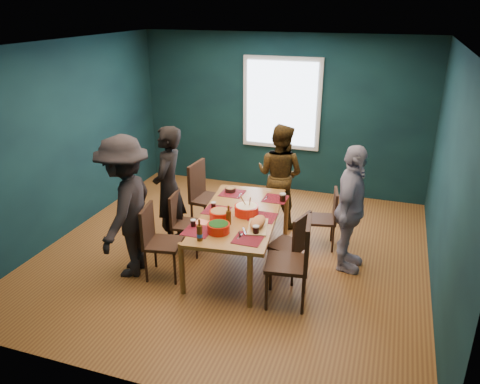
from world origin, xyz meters
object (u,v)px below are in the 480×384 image
(chair_right_mid, at_px, (294,241))
(person_far_left, at_px, (169,188))
(person_right, at_px, (350,209))
(chair_left_near, at_px, (156,236))
(person_near_left, at_px, (126,207))
(chair_left_far, at_px, (204,192))
(dining_table, at_px, (239,219))
(chair_right_near, at_px, (296,256))
(person_back, at_px, (280,175))
(chair_left_mid, at_px, (182,218))
(bowl_salad, at_px, (220,214))
(cutting_board, at_px, (258,223))
(chair_right_far, at_px, (328,214))
(bowl_dumpling, at_px, (246,210))
(bowl_herbs, at_px, (219,228))

(chair_right_mid, relative_size, person_far_left, 0.51)
(person_far_left, bearing_deg, person_right, 86.32)
(chair_left_near, distance_m, person_near_left, 0.50)
(chair_right_mid, bearing_deg, chair_left_far, 167.59)
(chair_left_far, distance_m, person_far_left, 0.68)
(dining_table, xyz_separation_m, chair_right_near, (0.86, -0.62, -0.04))
(person_back, bearing_deg, person_far_left, 57.27)
(chair_left_mid, bearing_deg, person_right, 1.03)
(person_right, xyz_separation_m, bowl_salad, (-1.49, -0.54, -0.05))
(chair_left_far, distance_m, person_right, 2.16)
(person_back, bearing_deg, person_right, 151.33)
(chair_right_mid, bearing_deg, chair_left_mid, -169.43)
(chair_right_near, xyz_separation_m, bowl_salad, (-1.04, 0.41, 0.17))
(dining_table, distance_m, person_right, 1.37)
(person_right, relative_size, person_near_left, 0.92)
(chair_left_near, xyz_separation_m, person_right, (2.18, 0.93, 0.27))
(chair_left_near, distance_m, chair_right_mid, 1.66)
(chair_left_far, bearing_deg, cutting_board, -38.36)
(dining_table, bearing_deg, person_back, 76.27)
(person_back, distance_m, cutting_board, 1.66)
(chair_right_far, height_order, bowl_salad, chair_right_far)
(chair_right_mid, distance_m, chair_right_near, 0.53)
(person_near_left, bearing_deg, person_far_left, 158.36)
(bowl_salad, bearing_deg, person_near_left, -158.63)
(chair_right_mid, height_order, bowl_dumpling, bowl_dumpling)
(chair_left_far, bearing_deg, bowl_dumpling, -35.35)
(chair_left_near, relative_size, chair_right_near, 0.90)
(chair_right_mid, distance_m, person_far_left, 1.84)
(dining_table, xyz_separation_m, bowl_salad, (-0.18, -0.21, 0.12))
(chair_right_far, distance_m, bowl_salad, 1.57)
(chair_right_far, bearing_deg, bowl_herbs, -139.15)
(chair_right_far, xyz_separation_m, person_near_left, (-2.22, -1.42, 0.39))
(chair_right_near, height_order, person_back, person_back)
(chair_left_mid, distance_m, person_far_left, 0.44)
(person_far_left, bearing_deg, bowl_salad, 58.97)
(chair_left_near, height_order, cutting_board, chair_left_near)
(cutting_board, bearing_deg, chair_right_far, 46.41)
(person_far_left, height_order, bowl_salad, person_far_left)
(bowl_dumpling, bearing_deg, person_far_left, 171.84)
(bowl_herbs, bearing_deg, person_back, 82.79)
(chair_right_far, relative_size, person_far_left, 0.49)
(person_far_left, distance_m, person_back, 1.71)
(chair_right_near, xyz_separation_m, person_right, (0.46, 0.96, 0.21))
(person_far_left, bearing_deg, chair_right_near, 59.91)
(chair_left_mid, relative_size, bowl_salad, 3.20)
(chair_left_near, xyz_separation_m, person_back, (1.04, 1.95, 0.23))
(person_back, height_order, person_near_left, person_near_left)
(person_right, distance_m, cutting_board, 1.18)
(dining_table, xyz_separation_m, bowl_dumpling, (0.09, 0.01, 0.13))
(chair_left_mid, height_order, chair_left_near, chair_left_near)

